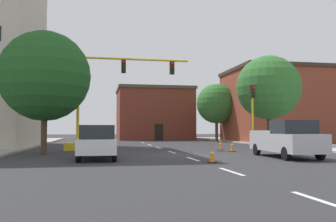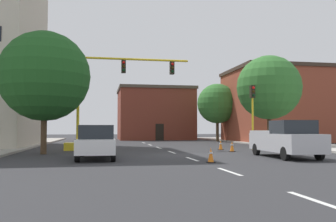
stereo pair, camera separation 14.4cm
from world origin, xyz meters
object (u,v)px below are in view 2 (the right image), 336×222
object	(u,v)px
tree_right_mid	(269,88)
traffic_cone_roadside_b	(232,146)
tree_right_far	(217,104)
pickup_truck_silver	(286,139)
traffic_cone_roadside_c	(211,155)
traffic_cone_roadside_a	(221,145)
sedan_white_near_left	(97,142)
traffic_light_pole_right	(253,102)
traffic_signal_gantry	(94,119)
tree_left_near	(45,76)

from	to	relation	value
tree_right_mid	traffic_cone_roadside_b	xyz separation A→B (m)	(-5.88, -6.47, -4.84)
tree_right_far	pickup_truck_silver	bearing A→B (deg)	-99.69
pickup_truck_silver	traffic_cone_roadside_c	size ratio (longest dim) A/B	7.76
traffic_cone_roadside_a	traffic_cone_roadside_b	bearing A→B (deg)	-87.82
traffic_cone_roadside_b	traffic_cone_roadside_c	size ratio (longest dim) A/B	1.04
sedan_white_near_left	traffic_cone_roadside_c	bearing A→B (deg)	-29.35
traffic_light_pole_right	traffic_cone_roadside_c	bearing A→B (deg)	-123.38
traffic_signal_gantry	tree_left_near	world-z (taller)	tree_left_near
traffic_light_pole_right	traffic_cone_roadside_c	size ratio (longest dim) A/B	6.81
tree_left_near	traffic_cone_roadside_a	distance (m)	13.05
tree_right_mid	sedan_white_near_left	size ratio (longest dim) A/B	1.78
tree_left_near	pickup_truck_silver	distance (m)	14.72
traffic_light_pole_right	traffic_cone_roadside_b	bearing A→B (deg)	-139.28
tree_right_mid	tree_right_far	size ratio (longest dim) A/B	1.13
traffic_cone_roadside_b	traffic_cone_roadside_c	world-z (taller)	traffic_cone_roadside_b
pickup_truck_silver	traffic_cone_roadside_b	world-z (taller)	pickup_truck_silver
pickup_truck_silver	traffic_light_pole_right	bearing A→B (deg)	79.94
traffic_light_pole_right	tree_left_near	world-z (taller)	tree_left_near
tree_left_near	pickup_truck_silver	bearing A→B (deg)	-20.72
pickup_truck_silver	traffic_cone_roadside_a	size ratio (longest dim) A/B	7.45
traffic_signal_gantry	traffic_cone_roadside_b	xyz separation A→B (m)	(9.21, -3.58, -1.88)
traffic_signal_gantry	traffic_cone_roadside_c	xyz separation A→B (m)	(5.49, -10.82, -1.90)
traffic_light_pole_right	pickup_truck_silver	size ratio (longest dim) A/B	0.88
pickup_truck_silver	traffic_cone_roadside_a	distance (m)	7.39
tree_left_near	sedan_white_near_left	world-z (taller)	tree_left_near
tree_right_mid	pickup_truck_silver	size ratio (longest dim) A/B	1.47
traffic_light_pole_right	tree_right_far	size ratio (longest dim) A/B	0.68
tree_right_far	traffic_cone_roadside_b	xyz separation A→B (m)	(-5.32, -19.32, -4.28)
tree_left_near	sedan_white_near_left	bearing A→B (deg)	-52.53
traffic_cone_roadside_a	traffic_cone_roadside_c	xyz separation A→B (m)	(-3.64, -9.38, -0.01)
traffic_light_pole_right	tree_right_mid	world-z (taller)	tree_right_mid
traffic_cone_roadside_b	traffic_light_pole_right	bearing A→B (deg)	40.72
traffic_signal_gantry	tree_left_near	distance (m)	5.35
traffic_cone_roadside_c	tree_left_near	bearing A→B (deg)	139.73
tree_right_far	traffic_cone_roadside_c	bearing A→B (deg)	-108.79
traffic_light_pole_right	tree_right_far	xyz separation A→B (m)	(2.90, 17.24, 1.11)
tree_right_far	traffic_cone_roadside_c	size ratio (longest dim) A/B	10.06
pickup_truck_silver	traffic_cone_roadside_a	xyz separation A→B (m)	(-1.22, 7.26, -0.61)
traffic_light_pole_right	tree_right_mid	bearing A→B (deg)	51.73
traffic_signal_gantry	traffic_cone_roadside_a	xyz separation A→B (m)	(9.13, -1.44, -1.88)
sedan_white_near_left	traffic_signal_gantry	bearing A→B (deg)	92.13
sedan_white_near_left	traffic_cone_roadside_b	bearing A→B (deg)	25.83
traffic_cone_roadside_b	traffic_cone_roadside_c	xyz separation A→B (m)	(-3.72, -7.24, -0.01)
tree_right_mid	pickup_truck_silver	world-z (taller)	tree_right_mid
tree_left_near	tree_right_mid	distance (m)	19.20
traffic_signal_gantry	traffic_cone_roadside_c	world-z (taller)	traffic_signal_gantry
traffic_light_pole_right	traffic_cone_roadside_c	world-z (taller)	traffic_light_pole_right
tree_right_far	sedan_white_near_left	bearing A→B (deg)	-121.05
tree_right_mid	tree_right_far	world-z (taller)	tree_right_mid
traffic_cone_roadside_b	tree_left_near	bearing A→B (deg)	-179.55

